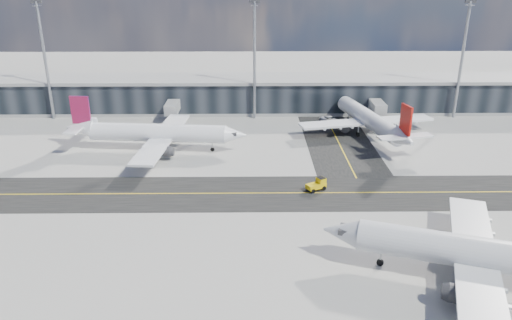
# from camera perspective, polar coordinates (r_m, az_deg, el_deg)

# --- Properties ---
(ground) EXTENTS (300.00, 300.00, 0.00)m
(ground) POSITION_cam_1_polar(r_m,az_deg,el_deg) (80.41, 0.14, -5.02)
(ground) COLOR gray
(ground) RESTS_ON ground
(taxiway_lanes) EXTENTS (180.00, 63.00, 0.03)m
(taxiway_lanes) POSITION_cam_1_polar(r_m,az_deg,el_deg) (90.28, 2.53, -1.96)
(taxiway_lanes) COLOR black
(taxiway_lanes) RESTS_ON ground
(terminal_concourse) EXTENTS (152.00, 19.80, 8.80)m
(terminal_concourse) POSITION_cam_1_polar(r_m,az_deg,el_deg) (130.81, -0.18, 7.41)
(terminal_concourse) COLOR black
(terminal_concourse) RESTS_ON ground
(floodlight_masts) EXTENTS (102.50, 0.70, 28.90)m
(floodlight_masts) POSITION_cam_1_polar(r_m,az_deg,el_deg) (121.66, -0.18, 11.88)
(floodlight_masts) COLOR gray
(floodlight_masts) RESTS_ON ground
(airliner_af) EXTENTS (37.41, 31.94, 11.08)m
(airliner_af) POSITION_cam_1_polar(r_m,az_deg,el_deg) (104.32, -11.43, 3.05)
(airliner_af) COLOR white
(airliner_af) RESTS_ON ground
(airliner_redtail) EXTENTS (31.35, 36.51, 10.89)m
(airliner_redtail) POSITION_cam_1_polar(r_m,az_deg,el_deg) (114.18, 12.88, 4.50)
(airliner_redtail) COLOR white
(airliner_redtail) RESTS_ON ground
(airliner_near) EXTENTS (38.85, 33.55, 11.82)m
(airliner_near) POSITION_cam_1_polar(r_m,az_deg,el_deg) (65.83, 25.31, -9.88)
(airliner_near) COLOR silver
(airliner_near) RESTS_ON ground
(baggage_tug) EXTENTS (3.72, 3.04, 2.12)m
(baggage_tug) POSITION_cam_1_polar(r_m,az_deg,el_deg) (85.41, 7.05, -2.76)
(baggage_tug) COLOR #DBB50B
(baggage_tug) RESTS_ON ground
(service_van) EXTENTS (5.17, 5.82, 1.50)m
(service_van) POSITION_cam_1_polar(r_m,az_deg,el_deg) (122.69, 8.44, 4.60)
(service_van) COLOR white
(service_van) RESTS_ON ground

